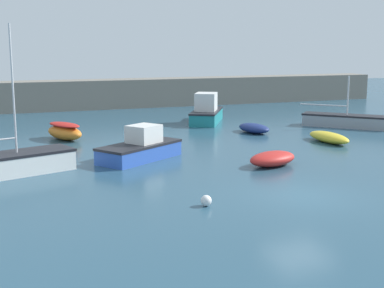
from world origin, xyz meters
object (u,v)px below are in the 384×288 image
object	(u,v)px
sailboat_tall_mast	(17,163)
rowboat_white_midwater	(329,137)
rowboat_blue_near	(254,128)
sailboat_twin_hulled	(347,121)
rowboat_with_red_cover	(65,131)
open_tender_yellow	(272,159)
mooring_buoy_white	(206,201)
motorboat_with_cabin	(206,112)
motorboat_grey_hull	(141,148)

from	to	relation	value
sailboat_tall_mast	rowboat_white_midwater	world-z (taller)	sailboat_tall_mast
rowboat_white_midwater	rowboat_blue_near	world-z (taller)	rowboat_blue_near
sailboat_twin_hulled	sailboat_tall_mast	size ratio (longest dim) A/B	0.83
rowboat_with_red_cover	rowboat_white_midwater	size ratio (longest dim) A/B	0.98
open_tender_yellow	rowboat_blue_near	size ratio (longest dim) A/B	1.04
rowboat_with_red_cover	open_tender_yellow	size ratio (longest dim) A/B	1.14
sailboat_twin_hulled	mooring_buoy_white	distance (m)	21.42
rowboat_with_red_cover	sailboat_tall_mast	bearing A→B (deg)	134.68
motorboat_with_cabin	open_tender_yellow	distance (m)	14.71
sailboat_tall_mast	rowboat_blue_near	bearing A→B (deg)	4.65
rowboat_with_red_cover	motorboat_with_cabin	xyz separation A→B (m)	(10.84, 3.62, 0.28)
rowboat_white_midwater	mooring_buoy_white	bearing A→B (deg)	127.31
motorboat_with_cabin	rowboat_blue_near	size ratio (longest dim) A/B	1.90
rowboat_white_midwater	open_tender_yellow	size ratio (longest dim) A/B	1.16
sailboat_twin_hulled	sailboat_tall_mast	distance (m)	23.24
motorboat_with_cabin	sailboat_twin_hulled	bearing A→B (deg)	-93.21
rowboat_white_midwater	mooring_buoy_white	world-z (taller)	rowboat_white_midwater
rowboat_with_red_cover	motorboat_with_cabin	distance (m)	11.43
sailboat_twin_hulled	rowboat_white_midwater	bearing A→B (deg)	-89.17
sailboat_tall_mast	rowboat_blue_near	distance (m)	16.49
motorboat_grey_hull	sailboat_twin_hulled	bearing A→B (deg)	164.63
mooring_buoy_white	rowboat_blue_near	bearing A→B (deg)	56.77
sailboat_tall_mast	mooring_buoy_white	distance (m)	9.62
rowboat_with_red_cover	mooring_buoy_white	bearing A→B (deg)	165.90
rowboat_white_midwater	open_tender_yellow	world-z (taller)	open_tender_yellow
rowboat_white_midwater	rowboat_blue_near	distance (m)	5.37
sailboat_tall_mast	motorboat_grey_hull	bearing A→B (deg)	-8.63
motorboat_with_cabin	mooring_buoy_white	size ratio (longest dim) A/B	13.58
motorboat_with_cabin	open_tender_yellow	world-z (taller)	motorboat_with_cabin
sailboat_twin_hulled	open_tender_yellow	distance (m)	14.10
rowboat_blue_near	open_tender_yellow	bearing A→B (deg)	-32.80
rowboat_with_red_cover	mooring_buoy_white	xyz separation A→B (m)	(2.82, -15.77, -0.32)
rowboat_white_midwater	mooring_buoy_white	size ratio (longest dim) A/B	8.62
rowboat_with_red_cover	motorboat_grey_hull	bearing A→B (deg)	176.80
rowboat_with_red_cover	rowboat_blue_near	bearing A→B (deg)	-122.71
rowboat_with_red_cover	open_tender_yellow	xyz separation A→B (m)	(8.26, -10.86, -0.18)
sailboat_twin_hulled	sailboat_tall_mast	xyz separation A→B (m)	(-22.36, -6.32, 0.05)
sailboat_twin_hulled	rowboat_blue_near	world-z (taller)	sailboat_twin_hulled
rowboat_with_red_cover	motorboat_with_cabin	size ratio (longest dim) A/B	0.62
sailboat_twin_hulled	mooring_buoy_white	size ratio (longest dim) A/B	13.64
sailboat_tall_mast	open_tender_yellow	bearing A→B (deg)	-31.30
rowboat_with_red_cover	rowboat_white_midwater	distance (m)	15.89
sailboat_twin_hulled	rowboat_blue_near	size ratio (longest dim) A/B	1.91
rowboat_with_red_cover	rowboat_blue_near	xyz separation A→B (m)	(11.98, -1.79, -0.22)
rowboat_with_red_cover	mooring_buoy_white	distance (m)	16.02
sailboat_twin_hulled	motorboat_with_cabin	distance (m)	10.03
sailboat_tall_mast	rowboat_white_midwater	xyz separation A→B (m)	(17.67, 1.73, -0.21)
sailboat_tall_mast	mooring_buoy_white	bearing A→B (deg)	-69.82
sailboat_tall_mast	open_tender_yellow	size ratio (longest dim) A/B	2.21
open_tender_yellow	rowboat_white_midwater	bearing A→B (deg)	-163.04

